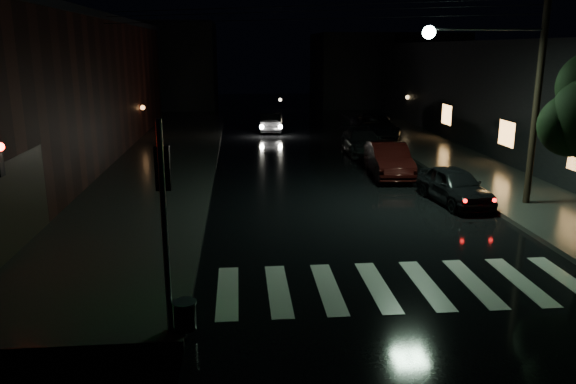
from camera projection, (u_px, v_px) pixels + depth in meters
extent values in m
plane|color=black|center=(280.00, 299.00, 12.87)|extent=(120.00, 120.00, 0.00)
cube|color=#282826|center=(150.00, 171.00, 25.93)|extent=(6.00, 44.00, 0.15)
cube|color=#282826|center=(464.00, 165.00, 27.21)|extent=(4.00, 44.00, 0.15)
cube|color=black|center=(1.00, 94.00, 26.41)|extent=(10.00, 36.00, 7.00)
cube|color=black|center=(563.00, 97.00, 30.94)|extent=(10.00, 40.00, 6.00)
cube|color=black|center=(143.00, 65.00, 54.44)|extent=(14.00, 10.00, 8.00)
cube|color=black|center=(385.00, 70.00, 56.61)|extent=(14.00, 10.00, 7.00)
cube|color=beige|center=(402.00, 285.00, 13.60)|extent=(9.00, 3.00, 0.01)
cylinder|color=slate|center=(165.00, 229.00, 10.66)|extent=(0.12, 0.12, 4.20)
cylinder|color=black|center=(185.00, 316.00, 11.14)|extent=(0.44, 0.44, 0.55)
cylinder|color=slate|center=(184.00, 302.00, 11.07)|extent=(0.48, 0.48, 0.04)
cube|color=black|center=(163.00, 168.00, 10.55)|extent=(0.28, 0.16, 0.85)
sphere|color=#0CFF33|center=(164.00, 180.00, 10.70)|extent=(0.20, 0.20, 0.20)
sphere|color=#FF0C05|center=(0.00, 147.00, 13.42)|extent=(0.20, 0.20, 0.20)
sphere|color=black|center=(570.00, 125.00, 16.02)|extent=(1.80, 1.80, 1.80)
cylinder|color=black|center=(538.00, 91.00, 19.40)|extent=(0.24, 0.24, 8.00)
cylinder|color=slate|center=(488.00, 29.00, 18.72)|extent=(4.00, 0.08, 0.08)
sphere|color=#BFFFD8|center=(429.00, 32.00, 18.57)|extent=(0.44, 0.44, 0.44)
imported|color=black|center=(455.00, 186.00, 20.71)|extent=(2.02, 4.09, 1.34)
imported|color=black|center=(389.00, 160.00, 25.07)|extent=(1.88, 4.61, 1.49)
imported|color=black|center=(362.00, 142.00, 30.40)|extent=(1.96, 4.67, 1.35)
imported|color=black|center=(374.00, 127.00, 35.15)|extent=(3.36, 6.11, 1.62)
imported|color=black|center=(270.00, 122.00, 38.54)|extent=(1.57, 4.05, 1.32)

